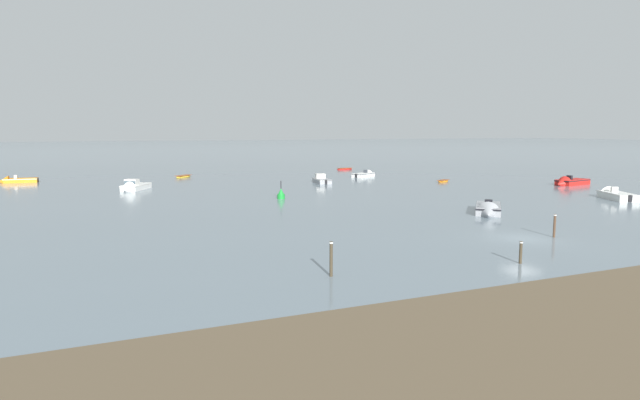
{
  "coord_description": "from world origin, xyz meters",
  "views": [
    {
      "loc": [
        -29.46,
        -30.12,
        8.05
      ],
      "look_at": [
        -6.3,
        23.63,
        0.4
      ],
      "focal_mm": 30.06,
      "sensor_mm": 36.0,
      "label": 1
    }
  ],
  "objects_px": {
    "motorboat_moored_6": "(15,181)",
    "mooring_post_left": "(521,253)",
    "rowboat_moored_0": "(345,169)",
    "motorboat_moored_7": "(613,196)",
    "motorboat_moored_5": "(133,188)",
    "motorboat_moored_2": "(321,181)",
    "channel_buoy": "(281,195)",
    "rowboat_moored_5": "(443,181)",
    "rowboat_moored_2": "(183,177)",
    "mooring_post_near": "(554,226)",
    "motorboat_moored_3": "(366,175)",
    "motorboat_moored_4": "(569,183)",
    "mooring_post_right": "(331,260)",
    "motorboat_moored_1": "(488,211)"
  },
  "relations": [
    {
      "from": "motorboat_moored_5",
      "to": "motorboat_moored_6",
      "type": "xyz_separation_m",
      "value": [
        -15.88,
        18.29,
        -0.09
      ]
    },
    {
      "from": "motorboat_moored_7",
      "to": "rowboat_moored_5",
      "type": "height_order",
      "value": "motorboat_moored_7"
    },
    {
      "from": "motorboat_moored_2",
      "to": "mooring_post_right",
      "type": "bearing_deg",
      "value": 165.4
    },
    {
      "from": "rowboat_moored_0",
      "to": "rowboat_moored_5",
      "type": "xyz_separation_m",
      "value": [
        2.77,
        -29.5,
        -0.02
      ]
    },
    {
      "from": "motorboat_moored_4",
      "to": "mooring_post_near",
      "type": "distance_m",
      "value": 43.18
    },
    {
      "from": "rowboat_moored_2",
      "to": "rowboat_moored_5",
      "type": "height_order",
      "value": "rowboat_moored_2"
    },
    {
      "from": "motorboat_moored_2",
      "to": "motorboat_moored_7",
      "type": "height_order",
      "value": "motorboat_moored_7"
    },
    {
      "from": "motorboat_moored_3",
      "to": "channel_buoy",
      "type": "xyz_separation_m",
      "value": [
        -23.6,
        -22.91,
        0.2
      ]
    },
    {
      "from": "rowboat_moored_2",
      "to": "rowboat_moored_5",
      "type": "relative_size",
      "value": 1.1
    },
    {
      "from": "motorboat_moored_7",
      "to": "mooring_post_left",
      "type": "distance_m",
      "value": 38.82
    },
    {
      "from": "rowboat_moored_5",
      "to": "rowboat_moored_2",
      "type": "bearing_deg",
      "value": 115.26
    },
    {
      "from": "motorboat_moored_7",
      "to": "rowboat_moored_2",
      "type": "bearing_deg",
      "value": 65.93
    },
    {
      "from": "motorboat_moored_2",
      "to": "motorboat_moored_4",
      "type": "bearing_deg",
      "value": -111.29
    },
    {
      "from": "motorboat_moored_2",
      "to": "motorboat_moored_5",
      "type": "height_order",
      "value": "motorboat_moored_5"
    },
    {
      "from": "motorboat_moored_4",
      "to": "rowboat_moored_2",
      "type": "bearing_deg",
      "value": -45.92
    },
    {
      "from": "rowboat_moored_0",
      "to": "motorboat_moored_1",
      "type": "distance_m",
      "value": 59.26
    },
    {
      "from": "rowboat_moored_0",
      "to": "motorboat_moored_5",
      "type": "distance_m",
      "value": 48.29
    },
    {
      "from": "channel_buoy",
      "to": "mooring_post_right",
      "type": "bearing_deg",
      "value": -104.55
    },
    {
      "from": "mooring_post_left",
      "to": "rowboat_moored_5",
      "type": "bearing_deg",
      "value": 58.85
    },
    {
      "from": "motorboat_moored_3",
      "to": "motorboat_moored_7",
      "type": "height_order",
      "value": "motorboat_moored_7"
    },
    {
      "from": "motorboat_moored_4",
      "to": "rowboat_moored_2",
      "type": "distance_m",
      "value": 61.41
    },
    {
      "from": "rowboat_moored_0",
      "to": "motorboat_moored_7",
      "type": "bearing_deg",
      "value": 94.97
    },
    {
      "from": "motorboat_moored_6",
      "to": "mooring_post_left",
      "type": "relative_size",
      "value": 3.67
    },
    {
      "from": "mooring_post_near",
      "to": "rowboat_moored_5",
      "type": "bearing_deg",
      "value": 64.64
    },
    {
      "from": "motorboat_moored_1",
      "to": "motorboat_moored_6",
      "type": "height_order",
      "value": "motorboat_moored_1"
    },
    {
      "from": "channel_buoy",
      "to": "mooring_post_left",
      "type": "bearing_deg",
      "value": -84.87
    },
    {
      "from": "rowboat_moored_2",
      "to": "channel_buoy",
      "type": "relative_size",
      "value": 1.49
    },
    {
      "from": "motorboat_moored_2",
      "to": "motorboat_moored_7",
      "type": "distance_m",
      "value": 39.81
    },
    {
      "from": "motorboat_moored_2",
      "to": "mooring_post_left",
      "type": "relative_size",
      "value": 3.63
    },
    {
      "from": "motorboat_moored_2",
      "to": "rowboat_moored_2",
      "type": "distance_m",
      "value": 25.05
    },
    {
      "from": "motorboat_moored_2",
      "to": "mooring_post_right",
      "type": "height_order",
      "value": "mooring_post_right"
    },
    {
      "from": "motorboat_moored_2",
      "to": "mooring_post_left",
      "type": "height_order",
      "value": "mooring_post_left"
    },
    {
      "from": "rowboat_moored_0",
      "to": "motorboat_moored_7",
      "type": "height_order",
      "value": "motorboat_moored_7"
    },
    {
      "from": "motorboat_moored_1",
      "to": "mooring_post_near",
      "type": "bearing_deg",
      "value": 24.88
    },
    {
      "from": "rowboat_moored_2",
      "to": "mooring_post_right",
      "type": "bearing_deg",
      "value": 43.46
    },
    {
      "from": "rowboat_moored_0",
      "to": "motorboat_moored_5",
      "type": "relative_size",
      "value": 0.56
    },
    {
      "from": "motorboat_moored_4",
      "to": "motorboat_moored_1",
      "type": "bearing_deg",
      "value": 19.33
    },
    {
      "from": "motorboat_moored_1",
      "to": "motorboat_moored_6",
      "type": "distance_m",
      "value": 70.45
    },
    {
      "from": "motorboat_moored_2",
      "to": "motorboat_moored_4",
      "type": "height_order",
      "value": "motorboat_moored_4"
    },
    {
      "from": "motorboat_moored_2",
      "to": "rowboat_moored_5",
      "type": "height_order",
      "value": "motorboat_moored_2"
    },
    {
      "from": "motorboat_moored_6",
      "to": "mooring_post_right",
      "type": "relative_size",
      "value": 2.56
    },
    {
      "from": "mooring_post_left",
      "to": "channel_buoy",
      "type": "bearing_deg",
      "value": 95.13
    },
    {
      "from": "motorboat_moored_5",
      "to": "motorboat_moored_7",
      "type": "bearing_deg",
      "value": 88.19
    },
    {
      "from": "motorboat_moored_3",
      "to": "mooring_post_left",
      "type": "bearing_deg",
      "value": -140.1
    },
    {
      "from": "rowboat_moored_0",
      "to": "mooring_post_left",
      "type": "height_order",
      "value": "mooring_post_left"
    },
    {
      "from": "motorboat_moored_7",
      "to": "mooring_post_right",
      "type": "distance_m",
      "value": 48.54
    },
    {
      "from": "rowboat_moored_5",
      "to": "motorboat_moored_2",
      "type": "bearing_deg",
      "value": 128.15
    },
    {
      "from": "motorboat_moored_3",
      "to": "rowboat_moored_5",
      "type": "relative_size",
      "value": 1.82
    },
    {
      "from": "motorboat_moored_2",
      "to": "rowboat_moored_2",
      "type": "xyz_separation_m",
      "value": [
        -18.1,
        17.32,
        -0.15
      ]
    },
    {
      "from": "motorboat_moored_5",
      "to": "motorboat_moored_6",
      "type": "relative_size",
      "value": 1.13
    }
  ]
}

